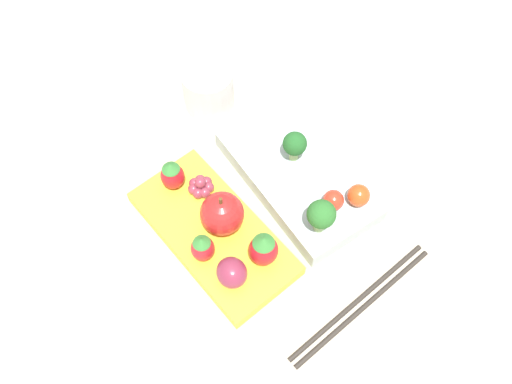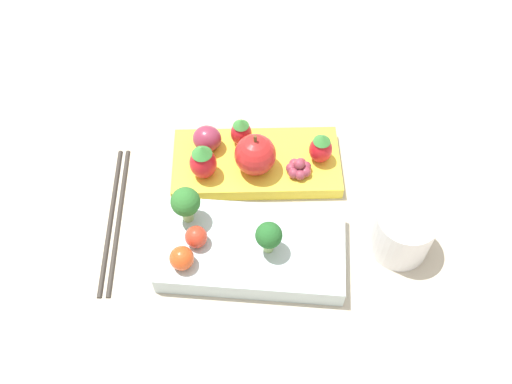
# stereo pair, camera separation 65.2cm
# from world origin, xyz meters

# --- Properties ---
(ground_plane) EXTENTS (4.00, 4.00, 0.00)m
(ground_plane) POSITION_xyz_m (0.00, 0.00, 0.00)
(ground_plane) COLOR #BCB29E
(bento_box_savoury) EXTENTS (0.21, 0.12, 0.03)m
(bento_box_savoury) POSITION_xyz_m (-0.01, 0.07, 0.01)
(bento_box_savoury) COLOR silver
(bento_box_savoury) RESTS_ON ground_plane
(bento_box_fruit) EXTENTS (0.22, 0.13, 0.02)m
(bento_box_fruit) POSITION_xyz_m (-0.00, -0.06, 0.01)
(bento_box_fruit) COLOR yellow
(bento_box_fruit) RESTS_ON ground_plane
(broccoli_floret_0) EXTENTS (0.03, 0.03, 0.05)m
(broccoli_floret_0) POSITION_xyz_m (-0.03, 0.07, 0.06)
(broccoli_floret_0) COLOR #93B770
(broccoli_floret_0) RESTS_ON bento_box_savoury
(broccoli_floret_1) EXTENTS (0.03, 0.03, 0.05)m
(broccoli_floret_1) POSITION_xyz_m (0.07, 0.04, 0.06)
(broccoli_floret_1) COLOR #93B770
(broccoli_floret_1) RESTS_ON bento_box_savoury
(cherry_tomato_0) EXTENTS (0.03, 0.03, 0.03)m
(cherry_tomato_0) POSITION_xyz_m (0.07, 0.10, 0.04)
(cherry_tomato_0) COLOR #DB4C1E
(cherry_tomato_0) RESTS_ON bento_box_savoury
(cherry_tomato_1) EXTENTS (0.03, 0.03, 0.03)m
(cherry_tomato_1) POSITION_xyz_m (0.06, 0.07, 0.04)
(cherry_tomato_1) COLOR red
(cherry_tomato_1) RESTS_ON bento_box_savoury
(apple) EXTENTS (0.05, 0.05, 0.06)m
(apple) POSITION_xyz_m (0.00, -0.05, 0.04)
(apple) COLOR red
(apple) RESTS_ON bento_box_fruit
(strawberry_0) EXTENTS (0.03, 0.03, 0.05)m
(strawberry_0) POSITION_xyz_m (0.06, -0.03, 0.04)
(strawberry_0) COLOR red
(strawberry_0) RESTS_ON bento_box_fruit
(strawberry_1) EXTENTS (0.03, 0.03, 0.04)m
(strawberry_1) POSITION_xyz_m (-0.08, -0.07, 0.04)
(strawberry_1) COLOR red
(strawberry_1) RESTS_ON bento_box_fruit
(strawberry_2) EXTENTS (0.03, 0.03, 0.04)m
(strawberry_2) POSITION_xyz_m (0.02, -0.09, 0.04)
(strawberry_2) COLOR red
(strawberry_2) RESTS_ON bento_box_fruit
(plum) EXTENTS (0.04, 0.03, 0.03)m
(plum) POSITION_xyz_m (0.06, -0.08, 0.03)
(plum) COLOR #892D47
(plum) RESTS_ON bento_box_fruit
(grape_cluster) EXTENTS (0.03, 0.03, 0.02)m
(grape_cluster) POSITION_xyz_m (-0.05, -0.05, 0.03)
(grape_cluster) COLOR #93384C
(grape_cluster) RESTS_ON bento_box_fruit
(drinking_cup) EXTENTS (0.07, 0.07, 0.06)m
(drinking_cup) POSITION_xyz_m (-0.18, 0.04, 0.03)
(drinking_cup) COLOR white
(drinking_cup) RESTS_ON ground_plane
(chopsticks_pair) EXTENTS (0.04, 0.21, 0.01)m
(chopsticks_pair) POSITION_xyz_m (0.17, 0.03, 0.00)
(chopsticks_pair) COLOR #332D28
(chopsticks_pair) RESTS_ON ground_plane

